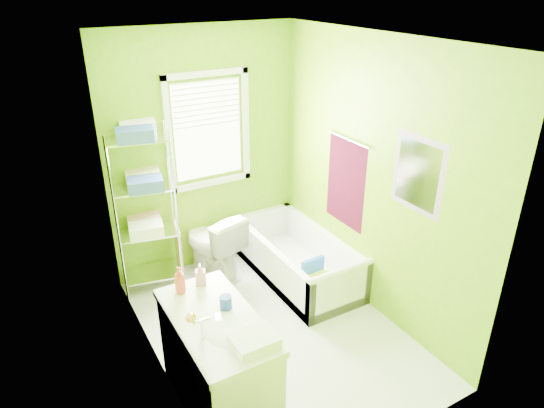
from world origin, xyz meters
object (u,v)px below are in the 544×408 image
bathtub (298,264)px  toilet (213,244)px  vanity (219,361)px  wire_shelf_unit (145,192)px

bathtub → toilet: bearing=146.1°
vanity → bathtub: bearing=38.7°
vanity → wire_shelf_unit: (0.06, 1.81, 0.64)m
wire_shelf_unit → vanity: bearing=-92.0°
toilet → bathtub: bearing=131.3°
bathtub → wire_shelf_unit: wire_shelf_unit is taller
toilet → vanity: (-0.69, -1.69, 0.06)m
toilet → vanity: vanity is taller
bathtub → wire_shelf_unit: 1.79m
bathtub → wire_shelf_unit: (-1.40, 0.64, 0.92)m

